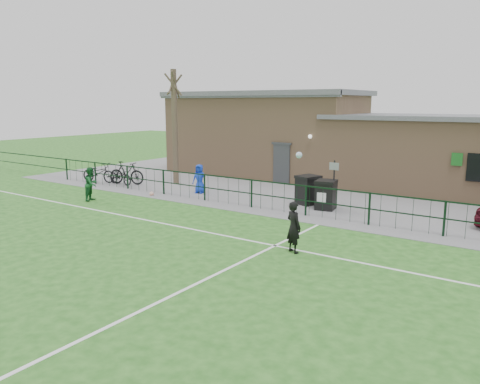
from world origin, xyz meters
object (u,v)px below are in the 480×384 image
Objects in this scene: wheelie_bin_left at (308,191)px; sign_post at (334,185)px; bicycle_b at (127,173)px; spectator_child at (199,179)px; bicycle_a at (99,173)px; wheelie_bin_right at (326,196)px; ball_ground at (152,194)px; outfield_player at (91,184)px; bare_tree at (175,128)px; bicycle_c at (120,176)px.

sign_post reaches higher than wheelie_bin_left.
bicycle_b is at bearing -176.16° from sign_post.
sign_post is at bearing 7.89° from wheelie_bin_left.
bicycle_a is at bearing 174.23° from spectator_child.
spectator_child is (-6.46, -0.25, 0.14)m from wheelie_bin_right.
bicycle_b is (1.76, 0.43, 0.08)m from bicycle_a.
spectator_child is 6.72× the size of ball_ground.
wheelie_bin_left is 0.77× the size of outfield_player.
bare_tree reaches higher than outfield_player.
wheelie_bin_left is 1.04× the size of wheelie_bin_right.
bare_tree is at bearing 142.04° from spectator_child.
bare_tree is 5.21× the size of wheelie_bin_left.
ball_ground is (3.52, -1.20, -0.39)m from bicycle_c.
bicycle_c is (-10.38, -1.29, -0.10)m from wheelie_bin_left.
bicycle_b is 1.13× the size of bicycle_c.
bare_tree reaches higher than spectator_child.
bicycle_b is (-10.20, -1.01, 0.03)m from wheelie_bin_left.
ball_ground is (-6.86, -2.49, -0.49)m from wheelie_bin_left.
wheelie_bin_right is 8.17m from ball_ground.
wheelie_bin_left is at bearing -4.61° from spectator_child.
bare_tree is at bearing -75.81° from bicycle_a.
bicycle_a is at bearing 168.44° from ball_ground.
wheelie_bin_left is at bearing -83.11° from outfield_player.
bicycle_c is 1.20× the size of outfield_player.
bicycle_c is 1.29× the size of spectator_child.
outfield_player reaches higher than wheelie_bin_right.
sign_post is at bearing -5.14° from bare_tree.
bicycle_a is 1.35× the size of outfield_player.
wheelie_bin_left is 1.36m from sign_post.
bare_tree is at bearing -165.39° from wheelie_bin_left.
bicycle_c reaches higher than ball_ground.
sign_post is at bearing -102.82° from bicycle_b.
bare_tree is 4.32× the size of spectator_child.
spectator_child is at bearing 50.88° from ball_ground.
sign_post is (0.22, 0.22, 0.44)m from wheelie_bin_right.
sign_post reaches higher than bicycle_c.
spectator_child is (4.96, 0.57, 0.22)m from bicycle_c.
outfield_player is (-0.15, -5.35, -2.25)m from bare_tree.
outfield_player is 2.76m from ball_ground.
bicycle_a is 1.45× the size of spectator_child.
wheelie_bin_right is at bearing -5.14° from wheelie_bin_left.
bicycle_c is (1.57, 0.16, -0.06)m from bicycle_a.
spectator_child is (2.72, -1.32, -2.29)m from bare_tree.
ball_ground is (1.28, -3.09, -2.90)m from bare_tree.
spectator_child is 4.95m from outfield_player.
outfield_player is (3.66, -3.30, 0.20)m from bicycle_a.
sign_post reaches higher than wheelie_bin_right.
wheelie_bin_left reaches higher than bicycle_c.
ball_ground is at bearing -130.49° from bicycle_b.
outfield_player is at bearing -165.49° from wheelie_bin_right.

